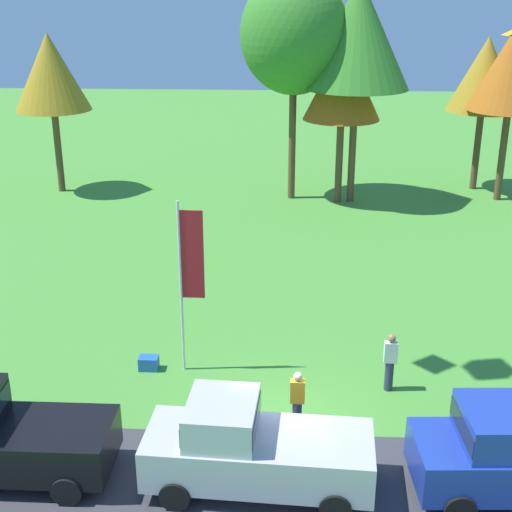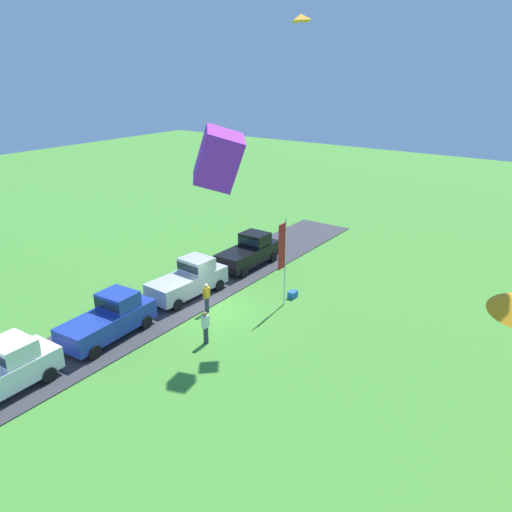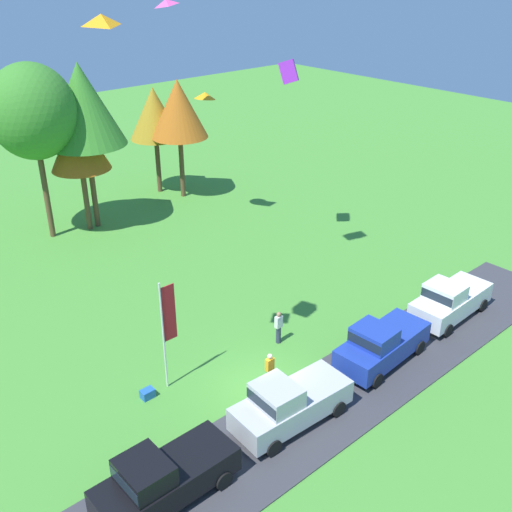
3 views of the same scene
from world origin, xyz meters
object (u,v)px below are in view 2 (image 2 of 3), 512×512
Objects in this scene: person_beside_suv at (207,298)px; kite_box_high_right at (219,159)px; car_pickup_by_flagpole at (110,317)px; person_on_lawn at (206,327)px; car_pickup_far_end at (190,278)px; car_pickup_near_entrance at (0,371)px; cooler_box at (293,294)px; kite_diamond_near_flag at (301,17)px; flag_banner at (283,252)px; car_pickup_mid_row at (250,251)px.

person_beside_suv is 17.02m from kite_box_high_right.
car_pickup_by_flagpole reaches higher than person_on_lawn.
car_pickup_near_entrance is at bearing 0.76° from car_pickup_far_end.
car_pickup_near_entrance is 9.02× the size of cooler_box.
car_pickup_near_entrance is at bearing -87.85° from kite_box_high_right.
car_pickup_by_flagpole is 10.47m from cooler_box.
person_beside_suv is 3.32m from person_on_lawn.
flag_banner is at bearing 9.56° from kite_diamond_near_flag.
car_pickup_near_entrance is at bearing 0.73° from car_pickup_by_flagpole.
flag_banner is (-3.06, 2.94, 2.38)m from person_beside_suv.
person_beside_suv is 3.05× the size of cooler_box.
car_pickup_near_entrance is (5.64, 0.07, 0.00)m from car_pickup_by_flagpole.
kite_box_high_right is at bearing 34.42° from car_pickup_mid_row.
car_pickup_near_entrance is 15.08m from kite_box_high_right.
car_pickup_far_end is 5.88m from car_pickup_by_flagpole.
cooler_box is (-14.80, 4.92, -0.91)m from car_pickup_near_entrance.
car_pickup_near_entrance is at bearing 0.16° from car_pickup_mid_row.
car_pickup_near_entrance is (11.52, 0.15, 0.00)m from car_pickup_far_end.
car_pickup_mid_row is at bearing -126.96° from flag_banner.
kite_diamond_near_flag is at bearing 65.59° from car_pickup_mid_row.
car_pickup_mid_row is 8.93× the size of cooler_box.
person_beside_suv is (-10.47, 2.04, -0.23)m from car_pickup_near_entrance.
cooler_box is at bearing -155.33° from kite_box_high_right.
kite_diamond_near_flag is (-4.69, 2.66, 14.08)m from person_beside_suv.
person_on_lawn is (2.55, 2.13, 0.00)m from person_beside_suv.
car_pickup_far_end reaches higher than person_on_lawn.
person_on_lawn is at bearing -8.19° from flag_banner.
kite_diamond_near_flag is at bearing 162.75° from car_pickup_near_entrance.
car_pickup_mid_row is 2.93× the size of person_on_lawn.
cooler_box is at bearing 151.41° from car_pickup_by_flagpole.
person_on_lawn reaches higher than cooler_box.
person_on_lawn is at bearing -6.21° from cooler_box.
kite_box_high_right is at bearing 65.81° from car_pickup_by_flagpole.
car_pickup_far_end is at bearing -129.71° from person_on_lawn.
kite_diamond_near_flag is at bearing -155.17° from kite_box_high_right.
kite_diamond_near_flag is at bearing 150.39° from person_beside_suv.
kite_box_high_right reaches higher than car_pickup_far_end.
car_pickup_far_end is at bearing -133.52° from kite_box_high_right.
flag_banner is at bearing 111.43° from car_pickup_far_end.
kite_diamond_near_flag reaches higher than car_pickup_far_end.
person_beside_suv is 1.00× the size of person_on_lawn.
person_on_lawn is at bearing -135.55° from kite_box_high_right.
car_pickup_by_flagpole is 0.99× the size of flag_banner.
kite_diamond_near_flag is at bearing -170.44° from flag_banner.
kite_diamond_near_flag is (-3.64, 4.86, 13.85)m from car_pickup_far_end.
kite_box_high_right is (14.72, 6.81, -4.13)m from kite_diamond_near_flag.
car_pickup_mid_row is at bearing -179.84° from car_pickup_near_entrance.
person_beside_suv is at bearing 16.98° from car_pickup_mid_row.
car_pickup_by_flagpole is 5.28m from person_beside_suv.
car_pickup_mid_row is 4.25× the size of kite_box_high_right.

